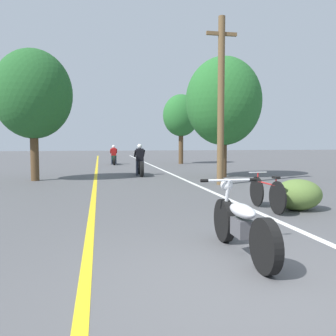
# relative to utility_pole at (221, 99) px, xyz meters

# --- Properties ---
(ground_plane) EXTENTS (120.00, 120.00, 0.00)m
(ground_plane) POSITION_rel_utility_pole_xyz_m (-2.72, -8.69, -3.04)
(ground_plane) COLOR #515154
(lane_stripe_center) EXTENTS (0.14, 48.00, 0.01)m
(lane_stripe_center) POSITION_rel_utility_pole_xyz_m (-4.42, 4.34, -3.03)
(lane_stripe_center) COLOR yellow
(lane_stripe_center) RESTS_ON ground
(lane_stripe_edge) EXTENTS (0.14, 48.00, 0.01)m
(lane_stripe_edge) POSITION_rel_utility_pole_xyz_m (-0.87, 4.34, -3.03)
(lane_stripe_edge) COLOR white
(lane_stripe_edge) RESTS_ON ground
(utility_pole) EXTENTS (1.10, 0.24, 5.89)m
(utility_pole) POSITION_rel_utility_pole_xyz_m (0.00, 0.00, 0.00)
(utility_pole) COLOR brown
(utility_pole) RESTS_ON ground
(roadside_tree_right_near) EXTENTS (3.29, 2.96, 5.17)m
(roadside_tree_right_near) POSITION_rel_utility_pole_xyz_m (1.03, 2.58, 0.23)
(roadside_tree_right_near) COLOR #513A23
(roadside_tree_right_near) RESTS_ON ground
(roadside_tree_right_far) EXTENTS (2.53, 2.28, 4.84)m
(roadside_tree_right_far) POSITION_rel_utility_pole_xyz_m (1.38, 12.25, 0.32)
(roadside_tree_right_far) COLOR #513A23
(roadside_tree_right_far) RESTS_ON ground
(roadside_tree_left) EXTENTS (3.02, 2.72, 5.14)m
(roadside_tree_left) POSITION_rel_utility_pole_xyz_m (-6.76, 2.66, 0.34)
(roadside_tree_left) COLOR #513A23
(roadside_tree_left) RESTS_ON ground
(roadside_bush) EXTENTS (1.10, 0.88, 0.70)m
(roadside_bush) POSITION_rel_utility_pole_xyz_m (0.12, -4.89, -2.69)
(roadside_bush) COLOR #5B7A38
(roadside_bush) RESTS_ON ground
(motorcycle_foreground) EXTENTS (0.87, 2.04, 0.99)m
(motorcycle_foreground) POSITION_rel_utility_pole_xyz_m (-2.37, -7.62, -2.62)
(motorcycle_foreground) COLOR black
(motorcycle_foreground) RESTS_ON ground
(motorcycle_rider_lead) EXTENTS (0.50, 2.11, 1.44)m
(motorcycle_rider_lead) POSITION_rel_utility_pole_xyz_m (-2.43, 4.09, -2.49)
(motorcycle_rider_lead) COLOR black
(motorcycle_rider_lead) RESTS_ON ground
(motorcycle_rider_far) EXTENTS (0.50, 1.99, 1.33)m
(motorcycle_rider_far) POSITION_rel_utility_pole_xyz_m (-3.29, 12.40, -2.53)
(motorcycle_rider_far) COLOR black
(motorcycle_rider_far) RESTS_ON ground
(bicycle_parked) EXTENTS (0.44, 1.72, 0.83)m
(bicycle_parked) POSITION_rel_utility_pole_xyz_m (-0.57, -4.75, -2.65)
(bicycle_parked) COLOR black
(bicycle_parked) RESTS_ON ground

